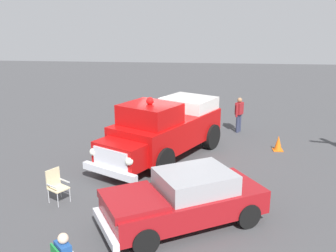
{
  "coord_description": "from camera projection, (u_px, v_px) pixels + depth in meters",
  "views": [
    {
      "loc": [
        1.19,
        -14.56,
        5.46
      ],
      "look_at": [
        -0.21,
        -0.21,
        1.23
      ],
      "focal_mm": 41.13,
      "sensor_mm": 36.0,
      "label": 1
    }
  ],
  "objects": [
    {
      "name": "ground_plane",
      "position": [
        174.0,
        154.0,
        15.56
      ],
      "size": [
        60.0,
        60.0,
        0.0
      ],
      "primitive_type": "plane",
      "color": "#424244"
    },
    {
      "name": "vintage_fire_truck",
      "position": [
        165.0,
        128.0,
        14.85
      ],
      "size": [
        4.78,
        6.26,
        2.59
      ],
      "color": "black",
      "rests_on": "ground"
    },
    {
      "name": "classic_hot_rod",
      "position": [
        183.0,
        199.0,
        10.17
      ],
      "size": [
        4.7,
        3.77,
        1.46
      ],
      "color": "black",
      "rests_on": "ground"
    },
    {
      "name": "lawn_chair_by_car",
      "position": [
        56.0,
        183.0,
        11.48
      ],
      "size": [
        0.68,
        0.68,
        1.02
      ],
      "color": "#B7BABF",
      "rests_on": "ground"
    },
    {
      "name": "lawn_chair_spare",
      "position": [
        146.0,
        124.0,
        17.62
      ],
      "size": [
        0.67,
        0.67,
        1.02
      ],
      "color": "#B7BABF",
      "rests_on": "ground"
    },
    {
      "name": "spectator_standing",
      "position": [
        239.0,
        112.0,
        18.2
      ],
      "size": [
        0.43,
        0.6,
        1.68
      ],
      "color": "#2D334C",
      "rests_on": "ground"
    },
    {
      "name": "traffic_cone",
      "position": [
        278.0,
        143.0,
        15.88
      ],
      "size": [
        0.4,
        0.4,
        0.64
      ],
      "color": "orange",
      "rests_on": "ground"
    }
  ]
}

